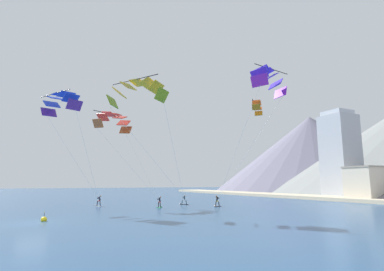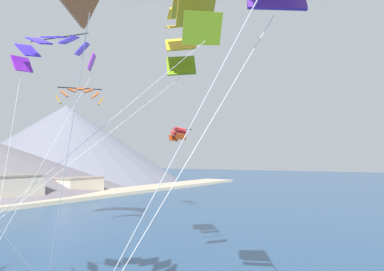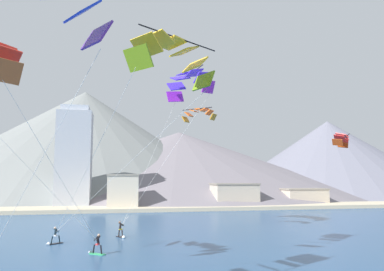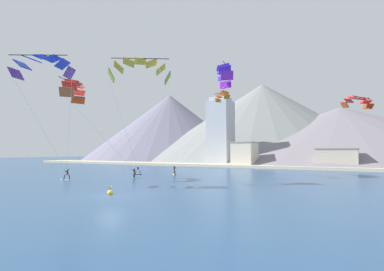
# 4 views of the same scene
# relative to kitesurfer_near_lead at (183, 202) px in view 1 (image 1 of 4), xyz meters

# --- Properties ---
(ground_plane) EXTENTS (400.00, 400.00, 0.00)m
(ground_plane) POSITION_rel_kitesurfer_near_lead_xyz_m (15.55, -21.94, -0.46)
(ground_plane) COLOR navy
(kitesurfer_near_lead) EXTENTS (1.61, 1.40, 1.68)m
(kitesurfer_near_lead) POSITION_rel_kitesurfer_near_lead_xyz_m (0.00, 0.00, 0.00)
(kitesurfer_near_lead) COLOR black
(kitesurfer_near_lead) RESTS_ON ground
(kitesurfer_near_trail) EXTENTS (1.61, 1.39, 1.75)m
(kitesurfer_near_trail) POSITION_rel_kitesurfer_near_lead_xyz_m (4.23, -5.63, 0.05)
(kitesurfer_near_trail) COLOR #33B266
(kitesurfer_near_trail) RESTS_ON ground
(kitesurfer_mid_center) EXTENTS (1.75, 1.07, 1.78)m
(kitesurfer_mid_center) POSITION_rel_kitesurfer_near_lead_xyz_m (-2.05, -13.61, 0.09)
(kitesurfer_mid_center) COLOR white
(kitesurfer_mid_center) RESTS_ON ground
(kitesurfer_far_left) EXTENTS (1.07, 1.75, 1.79)m
(kitesurfer_far_left) POSITION_rel_kitesurfer_near_lead_xyz_m (6.50, 2.78, 0.08)
(kitesurfer_far_left) COLOR black
(kitesurfer_far_left) RESTS_ON ground
(parafoil_kite_near_lead) EXTENTS (13.49, 14.67, 15.82)m
(parafoil_kite_near_lead) POSITION_rel_kitesurfer_near_lead_xyz_m (9.85, -11.05, 15.33)
(parafoil_kite_near_lead) COLOR #668C15
(parafoil_kite_near_trail) EXTENTS (10.65, 9.26, 14.12)m
(parafoil_kite_near_trail) POSITION_rel_kitesurfer_near_lead_xyz_m (-3.19, -11.56, 13.74)
(parafoil_kite_near_trail) COLOR #B65728
(parafoil_kite_mid_center) EXTENTS (8.00, 9.17, 15.08)m
(parafoil_kite_mid_center) POSITION_rel_kitesurfer_near_lead_xyz_m (1.42, -20.03, 14.86)
(parafoil_kite_mid_center) COLOR #52268C
(parafoil_kite_far_left) EXTENTS (10.89, 7.89, 18.67)m
(parafoil_kite_far_left) POSITION_rel_kitesurfer_near_lead_xyz_m (14.63, 6.92, 18.06)
(parafoil_kite_far_left) COLOR purple
(parafoil_kite_distant_low_drift) EXTENTS (3.92, 3.70, 1.53)m
(parafoil_kite_distant_low_drift) POSITION_rel_kitesurfer_near_lead_xyz_m (15.41, 4.21, 13.60)
(parafoil_kite_distant_low_drift) COLOR #B77516
(race_marker_buoy) EXTENTS (0.56, 0.56, 1.02)m
(race_marker_buoy) POSITION_rel_kitesurfer_near_lead_xyz_m (14.58, -21.05, -0.31)
(race_marker_buoy) COLOR yellow
(race_marker_buoy) RESTS_ON ground
(shore_building_quay_east) EXTENTS (6.16, 6.89, 7.00)m
(shore_building_quay_east) POSITION_rel_kitesurfer_near_lead_xyz_m (7.24, 37.58, 3.05)
(shore_building_quay_east) COLOR beige
(shore_building_quay_east) RESTS_ON ground
(highrise_tower) EXTENTS (7.00, 7.00, 21.36)m
(highrise_tower) POSITION_rel_kitesurfer_near_lead_xyz_m (-2.77, 43.27, 10.01)
(highrise_tower) COLOR #A8ADB7
(highrise_tower) RESTS_ON ground
(mountain_peak_far_spur) EXTENTS (88.79, 88.79, 34.40)m
(mountain_peak_far_spur) POSITION_rel_kitesurfer_near_lead_xyz_m (-53.02, 88.21, 16.74)
(mountain_peak_far_spur) COLOR slate
(mountain_peak_far_spur) RESTS_ON ground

